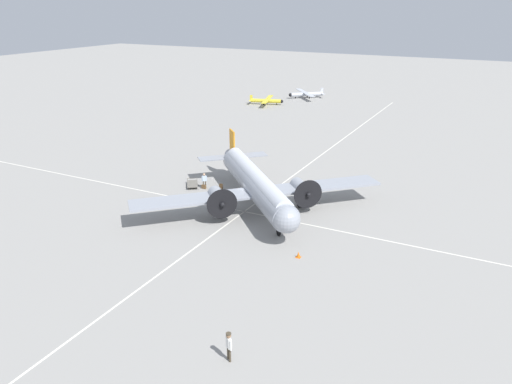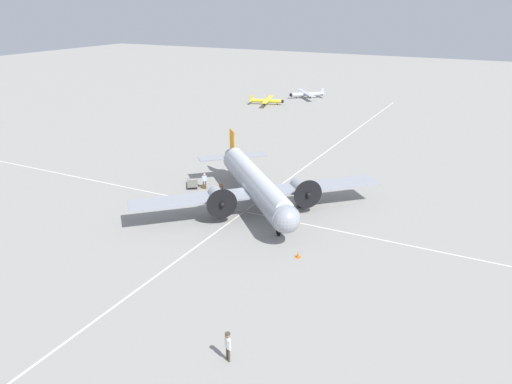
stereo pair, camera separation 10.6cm
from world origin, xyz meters
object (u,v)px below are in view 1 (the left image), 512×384
object	(u,v)px
light_aircraft_distant	(306,94)
light_aircraft_taxiing	(267,101)
baggage_cart	(192,184)
crew_foreground	(229,343)
traffic_cone	(298,255)
passenger_boarding	(204,179)
suitcase_near_door	(221,186)
suitcase_upright_spare	(204,187)
airliner_main	(257,185)

from	to	relation	value
light_aircraft_distant	light_aircraft_taxiing	xyz separation A→B (m)	(-4.04, -9.98, -0.05)
baggage_cart	light_aircraft_taxiing	distance (m)	46.60
crew_foreground	traffic_cone	size ratio (longest dim) A/B	3.63
passenger_boarding	suitcase_near_door	xyz separation A→B (m)	(1.67, 0.63, -0.75)
crew_foreground	suitcase_near_door	size ratio (longest dim) A/B	3.15
suitcase_upright_spare	baggage_cart	size ratio (longest dim) A/B	0.20
suitcase_upright_spare	traffic_cone	xyz separation A→B (m)	(14.87, -9.53, 0.01)
baggage_cart	light_aircraft_distant	world-z (taller)	light_aircraft_distant
suitcase_near_door	traffic_cone	distance (m)	16.83
suitcase_upright_spare	light_aircraft_taxiing	bearing A→B (deg)	107.86
passenger_boarding	suitcase_near_door	bearing A→B (deg)	-20.12
suitcase_upright_spare	traffic_cone	size ratio (longest dim) A/B	1.04
crew_foreground	baggage_cart	distance (m)	28.47
light_aircraft_distant	traffic_cone	bearing A→B (deg)	71.80
airliner_main	baggage_cart	bearing A→B (deg)	-148.15
crew_foreground	suitcase_upright_spare	xyz separation A→B (m)	(-16.06, 22.34, -0.92)
suitcase_upright_spare	light_aircraft_distant	distance (m)	55.77
suitcase_near_door	baggage_cart	xyz separation A→B (m)	(-3.12, -0.80, 0.01)
suitcase_upright_spare	passenger_boarding	bearing A→B (deg)	104.51
crew_foreground	airliner_main	bearing A→B (deg)	148.86
baggage_cart	suitcase_near_door	bearing A→B (deg)	69.19
light_aircraft_taxiing	traffic_cone	size ratio (longest dim) A/B	17.50
airliner_main	light_aircraft_taxiing	bearing A→B (deg)	160.95
light_aircraft_taxiing	suitcase_near_door	bearing A→B (deg)	-86.39
traffic_cone	suitcase_near_door	bearing A→B (deg)	141.96
airliner_main	baggage_cart	world-z (taller)	airliner_main
light_aircraft_taxiing	suitcase_upright_spare	bearing A→B (deg)	-88.59
crew_foreground	suitcase_upright_spare	distance (m)	27.53
baggage_cart	traffic_cone	world-z (taller)	baggage_cart
suitcase_near_door	suitcase_upright_spare	xyz separation A→B (m)	(-1.61, -0.84, -0.05)
crew_foreground	light_aircraft_taxiing	xyz separation A→B (m)	(-30.50, 67.16, -0.37)
airliner_main	passenger_boarding	distance (m)	8.07
passenger_boarding	light_aircraft_taxiing	size ratio (longest dim) A/B	0.19
suitcase_upright_spare	crew_foreground	bearing A→B (deg)	-54.30
baggage_cart	light_aircraft_distant	distance (m)	55.47
airliner_main	suitcase_upright_spare	size ratio (longest dim) A/B	38.50
crew_foreground	light_aircraft_taxiing	distance (m)	73.76
light_aircraft_distant	traffic_cone	distance (m)	69.11
suitcase_upright_spare	light_aircraft_taxiing	distance (m)	47.09
suitcase_upright_spare	baggage_cart	world-z (taller)	baggage_cart
passenger_boarding	suitcase_upright_spare	bearing A→B (deg)	-116.34
passenger_boarding	baggage_cart	xyz separation A→B (m)	(-1.45, -0.17, -0.74)
light_aircraft_distant	baggage_cart	bearing A→B (deg)	59.58
light_aircraft_taxiing	crew_foreground	bearing A→B (deg)	-82.03
suitcase_near_door	light_aircraft_distant	size ratio (longest dim) A/B	0.07
airliner_main	crew_foreground	xyz separation A→B (m)	(8.55, -20.13, -1.29)
baggage_cart	traffic_cone	xyz separation A→B (m)	(16.37, -9.58, -0.05)
light_aircraft_distant	traffic_cone	world-z (taller)	light_aircraft_distant
airliner_main	traffic_cone	bearing A→B (deg)	1.11
light_aircraft_distant	traffic_cone	xyz separation A→B (m)	(25.27, -64.32, -0.58)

